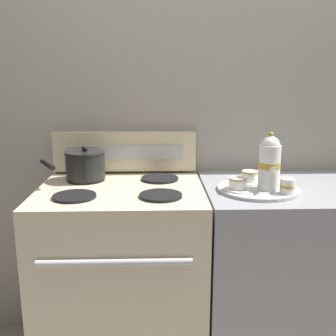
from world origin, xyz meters
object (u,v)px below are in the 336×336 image
object	(u,v)px
saucepan	(85,165)
teapot	(270,163)
serving_tray	(258,189)
teacup_right	(250,177)
teacup_left	(238,184)
stove	(123,279)
creamer_jug	(287,186)

from	to	relation	value
saucepan	teapot	size ratio (longest dim) A/B	1.22
serving_tray	teacup_right	size ratio (longest dim) A/B	3.08
teapot	teacup_left	size ratio (longest dim) A/B	2.16
saucepan	teapot	distance (m)	0.84
stove	teacup_left	world-z (taller)	teacup_left
teapot	creamer_jug	world-z (taller)	teapot
teacup_left	creamer_jug	bearing A→B (deg)	-16.17
teapot	saucepan	bearing A→B (deg)	164.53
saucepan	teapot	xyz separation A→B (m)	(0.81, -0.22, 0.05)
serving_tray	teacup_right	world-z (taller)	teacup_right
teacup_right	saucepan	bearing A→B (deg)	171.47
stove	teapot	distance (m)	0.86
serving_tray	teacup_left	world-z (taller)	teacup_left
stove	creamer_jug	distance (m)	0.86
teacup_left	teacup_right	distance (m)	0.15
teacup_left	teacup_right	bearing A→B (deg)	56.50
stove	teapot	xyz separation A→B (m)	(0.63, -0.09, 0.57)
saucepan	serving_tray	distance (m)	0.80
saucepan	stove	bearing A→B (deg)	-37.57
stove	teacup_right	bearing A→B (deg)	2.33
creamer_jug	saucepan	bearing A→B (deg)	161.54
serving_tray	teapot	xyz separation A→B (m)	(0.04, -0.03, 0.12)
teacup_right	creamer_jug	world-z (taller)	creamer_jug
teapot	teacup_left	world-z (taller)	teapot
teacup_left	teapot	bearing A→B (deg)	4.37
saucepan	serving_tray	world-z (taller)	saucepan
saucepan	teacup_left	world-z (taller)	saucepan
teacup_left	creamer_jug	distance (m)	0.20
stove	teacup_right	size ratio (longest dim) A/B	7.97
teacup_right	teapot	bearing A→B (deg)	-64.26
serving_tray	teacup_left	size ratio (longest dim) A/B	3.08
teacup_right	creamer_jug	size ratio (longest dim) A/B	1.81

